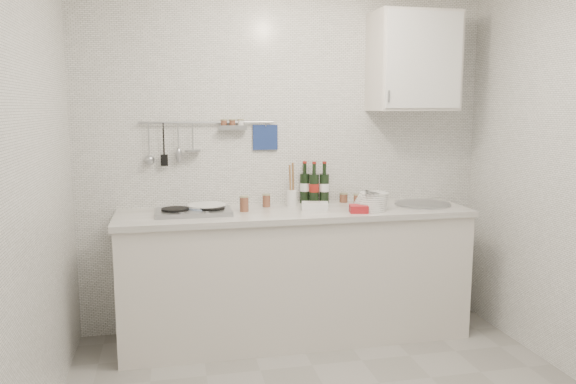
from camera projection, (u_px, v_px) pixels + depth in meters
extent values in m
cube|color=silver|center=(286.00, 159.00, 4.13)|extent=(3.00, 0.02, 2.50)
cube|color=silver|center=(20.00, 194.00, 2.47)|extent=(0.02, 2.80, 2.50)
cube|color=silver|center=(295.00, 277.00, 3.96)|extent=(2.40, 0.60, 0.88)
cube|color=silver|center=(295.00, 213.00, 3.90)|extent=(2.44, 0.64, 0.04)
cube|color=black|center=(295.00, 328.00, 4.04)|extent=(2.34, 0.52, 0.10)
cube|color=#93969B|center=(193.00, 212.00, 3.74)|extent=(0.50, 0.32, 0.03)
cylinder|color=black|center=(175.00, 209.00, 3.72)|extent=(0.18, 0.18, 0.01)
cylinder|color=black|center=(211.00, 208.00, 3.77)|extent=(0.18, 0.18, 0.01)
cylinder|color=#93969B|center=(422.00, 204.00, 4.09)|extent=(0.40, 0.40, 0.02)
cylinder|color=#93969B|center=(422.00, 212.00, 4.10)|extent=(0.34, 0.34, 0.10)
cylinder|color=#93969B|center=(207.00, 122.00, 3.94)|extent=(0.95, 0.02, 0.02)
cube|color=navy|center=(265.00, 137.00, 4.06)|extent=(0.18, 0.02, 0.18)
cube|color=silver|center=(413.00, 62.00, 4.05)|extent=(0.60, 0.35, 0.70)
cube|color=white|center=(424.00, 60.00, 3.87)|extent=(0.56, 0.01, 0.66)
cylinder|color=#93969B|center=(389.00, 96.00, 3.84)|extent=(0.01, 0.01, 0.08)
cylinder|color=#5077B7|center=(204.00, 211.00, 3.82)|extent=(0.29, 0.29, 0.01)
cylinder|color=#5077B7|center=(205.00, 209.00, 3.83)|extent=(0.28, 0.28, 0.01)
cylinder|color=#5077B7|center=(206.00, 207.00, 3.83)|extent=(0.27, 0.27, 0.01)
cylinder|color=#5077B7|center=(206.00, 205.00, 3.83)|extent=(0.27, 0.27, 0.01)
cylinder|color=white|center=(369.00, 209.00, 3.88)|extent=(0.25, 0.25, 0.01)
cylinder|color=white|center=(369.00, 207.00, 3.89)|extent=(0.24, 0.24, 0.01)
cylinder|color=white|center=(370.00, 205.00, 3.89)|extent=(0.23, 0.23, 0.01)
cylinder|color=white|center=(371.00, 203.00, 3.89)|extent=(0.23, 0.23, 0.01)
cylinder|color=white|center=(371.00, 201.00, 3.90)|extent=(0.22, 0.22, 0.01)
cylinder|color=white|center=(372.00, 199.00, 3.90)|extent=(0.22, 0.22, 0.01)
cylinder|color=white|center=(373.00, 197.00, 3.90)|extent=(0.21, 0.21, 0.01)
cylinder|color=white|center=(373.00, 195.00, 3.91)|extent=(0.20, 0.20, 0.01)
cylinder|color=white|center=(374.00, 193.00, 3.91)|extent=(0.20, 0.20, 0.01)
cube|color=white|center=(315.00, 206.00, 3.90)|extent=(0.20, 0.13, 0.05)
cube|color=red|center=(359.00, 209.00, 3.80)|extent=(0.14, 0.14, 0.05)
cylinder|color=white|center=(292.00, 198.00, 4.05)|extent=(0.08, 0.08, 0.11)
cylinder|color=olive|center=(293.00, 178.00, 4.03)|extent=(0.03, 0.06, 0.23)
cylinder|color=olive|center=(290.00, 180.00, 4.03)|extent=(0.01, 0.04, 0.21)
cylinder|color=brown|center=(266.00, 201.00, 4.01)|extent=(0.06, 0.06, 0.08)
cylinder|color=tan|center=(266.00, 195.00, 4.01)|extent=(0.06, 0.06, 0.01)
cylinder|color=brown|center=(344.00, 198.00, 4.20)|extent=(0.06, 0.06, 0.06)
cylinder|color=tan|center=(344.00, 194.00, 4.20)|extent=(0.06, 0.06, 0.01)
cylinder|color=brown|center=(357.00, 199.00, 4.15)|extent=(0.06, 0.06, 0.06)
cylinder|color=tan|center=(358.00, 195.00, 4.14)|extent=(0.06, 0.06, 0.01)
cylinder|color=brown|center=(244.00, 204.00, 3.83)|extent=(0.06, 0.06, 0.10)
cylinder|color=tan|center=(244.00, 197.00, 3.82)|extent=(0.06, 0.06, 0.01)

